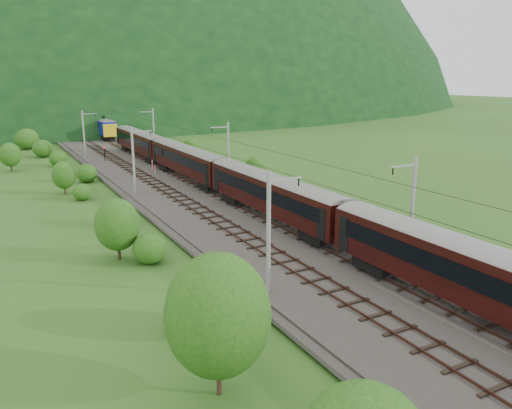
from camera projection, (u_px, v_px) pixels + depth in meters
name	position (u px, v px, depth m)	size (l,w,h in m)	color
ground	(344.00, 278.00, 35.50)	(600.00, 600.00, 0.00)	#30561B
railbed	(273.00, 238.00, 43.97)	(14.00, 220.00, 0.30)	#38332D
track_left	(249.00, 239.00, 42.80)	(2.40, 220.00, 0.27)	#533023
track_right	(296.00, 231.00, 45.02)	(2.40, 220.00, 0.27)	#533023
catenary_left	(134.00, 159.00, 58.77)	(2.54, 192.28, 8.00)	gray
catenary_right	(228.00, 152.00, 64.43)	(2.54, 192.28, 8.00)	gray
overhead_wires	(273.00, 160.00, 42.23)	(4.83, 198.00, 0.03)	black
mountain_main	(27.00, 104.00, 256.72)	(504.00, 360.00, 244.00)	black
train	(224.00, 170.00, 57.24)	(3.01, 142.89, 5.23)	black
hazard_post_near	(155.00, 170.00, 71.66)	(0.14, 0.14, 1.30)	red
hazard_post_far	(152.00, 165.00, 74.27)	(0.17, 0.17, 1.63)	red
signal	(105.00, 153.00, 82.85)	(0.25, 0.25, 2.30)	black
vegetation_left	(110.00, 218.00, 42.51)	(12.15, 146.97, 6.73)	#165316
vegetation_right	(350.00, 203.00, 50.96)	(5.37, 100.85, 2.95)	#165316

